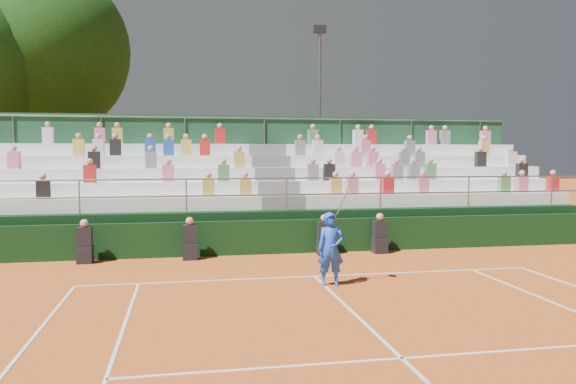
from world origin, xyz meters
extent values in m
plane|color=#C85B21|center=(0.00, 0.00, 0.00)|extent=(90.00, 90.00, 0.00)
cube|color=white|center=(0.00, 0.00, 0.01)|extent=(11.00, 0.06, 0.01)
cube|color=white|center=(0.00, -3.20, 0.01)|extent=(0.06, 6.40, 0.01)
cube|color=white|center=(0.00, -5.49, 0.01)|extent=(8.22, 0.06, 0.01)
cube|color=black|center=(0.00, 3.20, 0.50)|extent=(20.00, 0.15, 1.00)
cube|color=black|center=(-5.72, 2.75, 0.22)|extent=(0.40, 0.40, 0.44)
cube|color=black|center=(-5.72, 2.75, 0.70)|extent=(0.38, 0.25, 0.55)
sphere|color=tan|center=(-5.72, 2.75, 1.08)|extent=(0.22, 0.22, 0.22)
cube|color=black|center=(-2.92, 2.75, 0.22)|extent=(0.40, 0.40, 0.44)
cube|color=black|center=(-2.92, 2.75, 0.70)|extent=(0.38, 0.25, 0.55)
sphere|color=tan|center=(-2.92, 2.75, 1.08)|extent=(0.22, 0.22, 0.22)
cube|color=black|center=(0.94, 2.75, 0.22)|extent=(0.40, 0.40, 0.44)
cube|color=black|center=(0.94, 2.75, 0.70)|extent=(0.38, 0.25, 0.55)
sphere|color=tan|center=(0.94, 2.75, 1.08)|extent=(0.22, 0.22, 0.22)
cube|color=black|center=(2.63, 2.75, 0.22)|extent=(0.40, 0.40, 0.44)
cube|color=black|center=(2.63, 2.75, 0.70)|extent=(0.38, 0.25, 0.55)
sphere|color=tan|center=(2.63, 2.75, 1.08)|extent=(0.22, 0.22, 0.22)
cube|color=black|center=(0.00, 6.30, 0.60)|extent=(20.00, 5.20, 1.20)
cube|color=white|center=(-5.35, 4.62, 1.41)|extent=(9.30, 0.85, 0.42)
cube|color=white|center=(5.35, 4.62, 1.41)|extent=(9.30, 0.85, 0.42)
cube|color=slate|center=(0.00, 4.62, 1.41)|extent=(1.40, 0.85, 0.42)
cube|color=white|center=(-5.35, 5.47, 1.83)|extent=(9.30, 0.85, 0.42)
cube|color=white|center=(5.35, 5.47, 1.83)|extent=(9.30, 0.85, 0.42)
cube|color=slate|center=(0.00, 5.47, 1.83)|extent=(1.40, 0.85, 0.42)
cube|color=white|center=(-5.35, 6.33, 2.25)|extent=(9.30, 0.85, 0.42)
cube|color=white|center=(5.35, 6.33, 2.25)|extent=(9.30, 0.85, 0.42)
cube|color=slate|center=(0.00, 6.33, 2.25)|extent=(1.40, 0.85, 0.42)
cube|color=white|center=(-5.35, 7.17, 2.67)|extent=(9.30, 0.85, 0.42)
cube|color=white|center=(5.35, 7.17, 2.67)|extent=(9.30, 0.85, 0.42)
cube|color=slate|center=(0.00, 7.17, 2.67)|extent=(1.40, 0.85, 0.42)
cube|color=white|center=(-5.35, 8.03, 3.09)|extent=(9.30, 0.85, 0.42)
cube|color=white|center=(5.35, 8.03, 3.09)|extent=(9.30, 0.85, 0.42)
cube|color=slate|center=(0.00, 8.03, 3.09)|extent=(1.40, 0.85, 0.42)
cube|color=#1A4629|center=(0.00, 8.55, 2.20)|extent=(20.00, 0.12, 4.40)
cylinder|color=gray|center=(0.00, 3.75, 2.20)|extent=(20.00, 0.05, 0.05)
cylinder|color=gray|center=(0.00, 8.45, 4.30)|extent=(20.00, 0.05, 0.05)
cube|color=black|center=(-7.13, 4.47, 1.90)|extent=(0.36, 0.24, 0.56)
cube|color=gold|center=(-2.32, 4.47, 1.90)|extent=(0.36, 0.24, 0.56)
cube|color=gold|center=(-1.18, 4.47, 1.90)|extent=(0.36, 0.24, 0.56)
cube|color=red|center=(-5.94, 5.32, 2.32)|extent=(0.36, 0.24, 0.56)
cube|color=pink|center=(-3.55, 5.32, 2.32)|extent=(0.36, 0.24, 0.56)
cube|color=#4C8C4C|center=(-1.79, 5.32, 2.32)|extent=(0.36, 0.24, 0.56)
cube|color=pink|center=(-8.37, 6.17, 2.74)|extent=(0.36, 0.24, 0.56)
cube|color=black|center=(-5.93, 6.17, 2.74)|extent=(0.36, 0.24, 0.56)
cube|color=slate|center=(-4.13, 6.17, 2.74)|extent=(0.36, 0.24, 0.56)
cube|color=gold|center=(-1.20, 6.17, 2.74)|extent=(0.36, 0.24, 0.56)
cube|color=gold|center=(-6.55, 7.02, 3.16)|extent=(0.36, 0.24, 0.56)
cube|color=silver|center=(-5.91, 7.02, 3.16)|extent=(0.36, 0.24, 0.56)
cube|color=black|center=(-5.36, 7.02, 3.16)|extent=(0.36, 0.24, 0.56)
cube|color=#1E4CB2|center=(-4.20, 7.02, 3.16)|extent=(0.36, 0.24, 0.56)
cube|color=#1E4CB2|center=(-3.57, 7.02, 3.16)|extent=(0.36, 0.24, 0.56)
cube|color=gold|center=(-2.97, 7.02, 3.16)|extent=(0.36, 0.24, 0.56)
cube|color=red|center=(-2.32, 7.02, 3.16)|extent=(0.36, 0.24, 0.56)
cube|color=silver|center=(-7.70, 7.88, 3.58)|extent=(0.36, 0.24, 0.56)
cube|color=pink|center=(-5.97, 7.88, 3.58)|extent=(0.36, 0.24, 0.56)
cube|color=gold|center=(-5.37, 7.88, 3.58)|extent=(0.36, 0.24, 0.56)
cube|color=gold|center=(-3.58, 7.88, 3.58)|extent=(0.36, 0.24, 0.56)
cube|color=red|center=(-1.74, 7.88, 3.58)|extent=(0.36, 0.24, 0.56)
cube|color=gold|center=(1.74, 4.47, 1.90)|extent=(0.36, 0.24, 0.56)
cube|color=pink|center=(2.30, 4.47, 1.90)|extent=(0.36, 0.24, 0.56)
cube|color=red|center=(3.51, 4.47, 1.90)|extent=(0.36, 0.24, 0.56)
cube|color=pink|center=(4.74, 4.47, 1.90)|extent=(0.36, 0.24, 0.56)
cube|color=#4C8C4C|center=(7.70, 4.47, 1.90)|extent=(0.36, 0.24, 0.56)
cube|color=pink|center=(8.37, 4.47, 1.90)|extent=(0.36, 0.24, 0.56)
cube|color=red|center=(9.55, 4.47, 1.90)|extent=(0.36, 0.24, 0.56)
cube|color=slate|center=(1.19, 5.32, 2.32)|extent=(0.36, 0.24, 0.56)
cube|color=black|center=(1.75, 5.32, 2.32)|extent=(0.36, 0.24, 0.56)
cube|color=pink|center=(3.53, 5.32, 2.32)|extent=(0.36, 0.24, 0.56)
cube|color=slate|center=(4.17, 5.32, 2.32)|extent=(0.36, 0.24, 0.56)
cube|color=slate|center=(4.78, 5.32, 2.32)|extent=(0.36, 0.24, 0.56)
cube|color=#4C8C4C|center=(5.39, 5.32, 2.32)|extent=(0.36, 0.24, 0.56)
cube|color=black|center=(8.91, 5.32, 2.32)|extent=(0.36, 0.24, 0.56)
cube|color=silver|center=(2.32, 6.17, 2.74)|extent=(0.36, 0.24, 0.56)
cube|color=pink|center=(2.96, 6.17, 2.74)|extent=(0.36, 0.24, 0.56)
cube|color=pink|center=(3.58, 6.17, 2.74)|extent=(0.36, 0.24, 0.56)
cube|color=slate|center=(4.75, 6.17, 2.74)|extent=(0.36, 0.24, 0.56)
cube|color=slate|center=(5.34, 6.17, 2.74)|extent=(0.36, 0.24, 0.56)
cube|color=black|center=(7.76, 6.17, 2.74)|extent=(0.36, 0.24, 0.56)
cube|color=silver|center=(9.00, 6.17, 2.74)|extent=(0.36, 0.24, 0.56)
cube|color=slate|center=(1.11, 7.02, 3.16)|extent=(0.36, 0.24, 0.56)
cube|color=silver|center=(1.76, 7.02, 3.16)|extent=(0.36, 0.24, 0.56)
cube|color=pink|center=(3.58, 7.02, 3.16)|extent=(0.36, 0.24, 0.56)
cube|color=slate|center=(5.33, 7.02, 3.16)|extent=(0.36, 0.24, 0.56)
cube|color=gold|center=(8.39, 7.02, 3.16)|extent=(0.36, 0.24, 0.56)
cube|color=#4C8C4C|center=(1.78, 7.88, 3.58)|extent=(0.36, 0.24, 0.56)
cube|color=silver|center=(3.56, 7.88, 3.58)|extent=(0.36, 0.24, 0.56)
cube|color=red|center=(4.10, 7.88, 3.58)|extent=(0.36, 0.24, 0.56)
cube|color=pink|center=(6.58, 7.88, 3.58)|extent=(0.36, 0.24, 0.56)
cube|color=slate|center=(7.16, 7.88, 3.58)|extent=(0.36, 0.24, 0.56)
cube|color=pink|center=(8.91, 7.88, 3.58)|extent=(0.36, 0.24, 0.56)
imported|color=blue|center=(0.14, -0.97, 0.83)|extent=(0.63, 0.44, 1.65)
cylinder|color=gray|center=(0.39, -0.97, 1.85)|extent=(0.26, 0.03, 0.51)
cylinder|color=#E5D866|center=(0.54, -0.97, 2.15)|extent=(0.26, 0.28, 0.14)
cylinder|color=#382414|center=(-9.47, 14.86, 2.23)|extent=(0.50, 0.50, 4.46)
sphere|color=#12360E|center=(-9.47, 14.86, 7.67)|extent=(8.03, 8.03, 8.03)
cylinder|color=gray|center=(3.30, 13.07, 4.30)|extent=(0.16, 0.16, 8.59)
cube|color=black|center=(3.30, 13.07, 8.77)|extent=(0.60, 0.25, 0.35)
camera|label=1|loc=(-3.07, -12.97, 2.97)|focal=35.00mm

